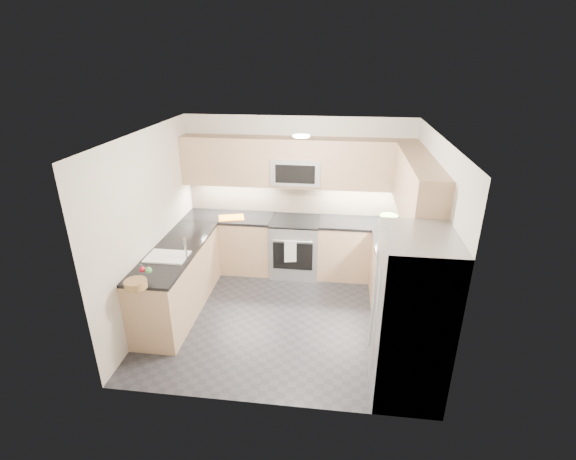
{
  "coord_description": "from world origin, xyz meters",
  "views": [
    {
      "loc": [
        0.65,
        -4.83,
        3.38
      ],
      "look_at": [
        0.0,
        0.35,
        1.15
      ],
      "focal_mm": 26.0,
      "sensor_mm": 36.0,
      "label": 1
    }
  ],
  "objects_px": {
    "gas_range": "(295,247)",
    "cutting_board": "(231,218)",
    "fruit_basket": "(136,284)",
    "utensil_bowl": "(389,220)",
    "refrigerator": "(411,317)",
    "microwave": "(296,171)"
  },
  "relations": [
    {
      "from": "gas_range",
      "to": "fruit_basket",
      "type": "bearing_deg",
      "value": -124.08
    },
    {
      "from": "utensil_bowl",
      "to": "cutting_board",
      "type": "relative_size",
      "value": 0.69
    },
    {
      "from": "refrigerator",
      "to": "fruit_basket",
      "type": "bearing_deg",
      "value": 177.5
    },
    {
      "from": "microwave",
      "to": "refrigerator",
      "type": "relative_size",
      "value": 0.42
    },
    {
      "from": "gas_range",
      "to": "refrigerator",
      "type": "xyz_separation_m",
      "value": [
        1.45,
        -2.43,
        0.45
      ]
    },
    {
      "from": "refrigerator",
      "to": "gas_range",
      "type": "bearing_deg",
      "value": 120.88
    },
    {
      "from": "utensil_bowl",
      "to": "cutting_board",
      "type": "bearing_deg",
      "value": -179.35
    },
    {
      "from": "gas_range",
      "to": "microwave",
      "type": "height_order",
      "value": "microwave"
    },
    {
      "from": "gas_range",
      "to": "microwave",
      "type": "xyz_separation_m",
      "value": [
        0.0,
        0.12,
        1.24
      ]
    },
    {
      "from": "microwave",
      "to": "refrigerator",
      "type": "distance_m",
      "value": 3.04
    },
    {
      "from": "microwave",
      "to": "utensil_bowl",
      "type": "bearing_deg",
      "value": -6.48
    },
    {
      "from": "refrigerator",
      "to": "fruit_basket",
      "type": "relative_size",
      "value": 7.17
    },
    {
      "from": "fruit_basket",
      "to": "refrigerator",
      "type": "bearing_deg",
      "value": -2.5
    },
    {
      "from": "gas_range",
      "to": "cutting_board",
      "type": "height_order",
      "value": "cutting_board"
    },
    {
      "from": "microwave",
      "to": "refrigerator",
      "type": "height_order",
      "value": "microwave"
    },
    {
      "from": "gas_range",
      "to": "fruit_basket",
      "type": "height_order",
      "value": "fruit_basket"
    },
    {
      "from": "utensil_bowl",
      "to": "gas_range",
      "type": "bearing_deg",
      "value": 178.46
    },
    {
      "from": "microwave",
      "to": "cutting_board",
      "type": "height_order",
      "value": "microwave"
    },
    {
      "from": "refrigerator",
      "to": "utensil_bowl",
      "type": "bearing_deg",
      "value": 90.19
    },
    {
      "from": "gas_range",
      "to": "utensil_bowl",
      "type": "height_order",
      "value": "utensil_bowl"
    },
    {
      "from": "fruit_basket",
      "to": "utensil_bowl",
      "type": "bearing_deg",
      "value": 36.98
    },
    {
      "from": "gas_range",
      "to": "cutting_board",
      "type": "distance_m",
      "value": 1.14
    }
  ]
}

